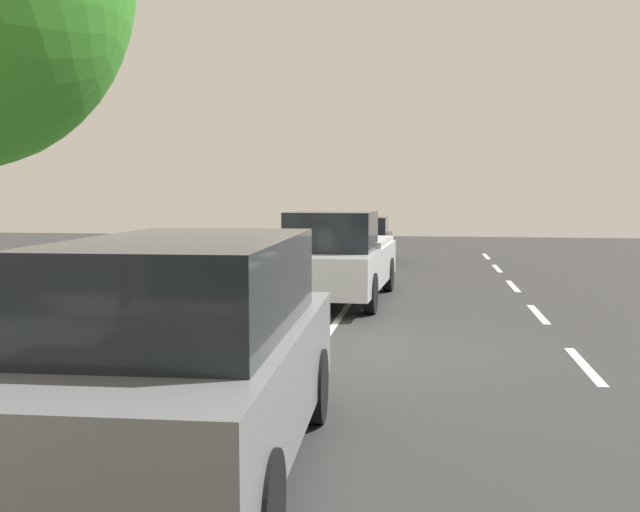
{
  "coord_description": "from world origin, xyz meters",
  "views": [
    {
      "loc": [
        -1.0,
        10.67,
        2.37
      ],
      "look_at": [
        0.74,
        -1.16,
        1.3
      ],
      "focal_mm": 40.85,
      "sensor_mm": 36.0,
      "label": 1
    }
  ],
  "objects_px": {
    "parked_suv_grey_mid": "(189,353)",
    "cyclist_with_backpack": "(240,277)",
    "parked_pickup_silver_second": "(338,259)",
    "parked_sedan_black_nearest": "(364,240)",
    "bicycle_at_curb": "(248,326)"
  },
  "relations": [
    {
      "from": "parked_suv_grey_mid",
      "to": "cyclist_with_backpack",
      "type": "distance_m",
      "value": 5.15
    },
    {
      "from": "parked_pickup_silver_second",
      "to": "parked_sedan_black_nearest",
      "type": "bearing_deg",
      "value": -88.66
    },
    {
      "from": "parked_pickup_silver_second",
      "to": "parked_suv_grey_mid",
      "type": "xyz_separation_m",
      "value": [
        0.05,
        9.78,
        0.13
      ]
    },
    {
      "from": "parked_sedan_black_nearest",
      "to": "parked_suv_grey_mid",
      "type": "xyz_separation_m",
      "value": [
        -0.15,
        18.47,
        0.27
      ]
    },
    {
      "from": "parked_suv_grey_mid",
      "to": "cyclist_with_backpack",
      "type": "relative_size",
      "value": 2.75
    },
    {
      "from": "parked_sedan_black_nearest",
      "to": "bicycle_at_curb",
      "type": "height_order",
      "value": "parked_sedan_black_nearest"
    },
    {
      "from": "parked_pickup_silver_second",
      "to": "parked_suv_grey_mid",
      "type": "distance_m",
      "value": 9.78
    },
    {
      "from": "cyclist_with_backpack",
      "to": "parked_sedan_black_nearest",
      "type": "bearing_deg",
      "value": -93.16
    },
    {
      "from": "parked_suv_grey_mid",
      "to": "bicycle_at_curb",
      "type": "distance_m",
      "value": 4.74
    },
    {
      "from": "parked_sedan_black_nearest",
      "to": "parked_pickup_silver_second",
      "type": "xyz_separation_m",
      "value": [
        -0.2,
        8.69,
        0.15
      ]
    },
    {
      "from": "bicycle_at_curb",
      "to": "cyclist_with_backpack",
      "type": "height_order",
      "value": "cyclist_with_backpack"
    },
    {
      "from": "bicycle_at_curb",
      "to": "cyclist_with_backpack",
      "type": "distance_m",
      "value": 0.84
    },
    {
      "from": "parked_sedan_black_nearest",
      "to": "cyclist_with_backpack",
      "type": "bearing_deg",
      "value": 86.84
    },
    {
      "from": "parked_pickup_silver_second",
      "to": "cyclist_with_backpack",
      "type": "xyz_separation_m",
      "value": [
        0.94,
        4.7,
        0.16
      ]
    },
    {
      "from": "parked_pickup_silver_second",
      "to": "cyclist_with_backpack",
      "type": "relative_size",
      "value": 3.11
    }
  ]
}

